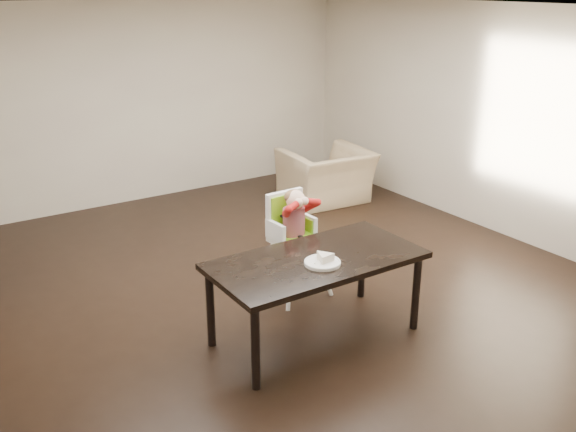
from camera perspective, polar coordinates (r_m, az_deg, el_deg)
name	(u,v)px	position (r m, az deg, el deg)	size (l,w,h in m)	color
ground	(289,288)	(6.52, 0.13, -6.45)	(7.00, 7.00, 0.00)	black
room_walls	(290,106)	(5.92, 0.14, 9.79)	(6.02, 7.02, 2.71)	#BEB09E
dining_table	(316,266)	(5.41, 2.53, -4.50)	(1.80, 0.90, 0.75)	black
high_chair	(293,221)	(6.15, 0.41, -0.41)	(0.47, 0.47, 1.08)	white
plate	(323,261)	(5.25, 3.15, -3.98)	(0.38, 0.38, 0.09)	white
armchair	(326,168)	(8.88, 3.42, 4.32)	(1.12, 0.73, 0.98)	tan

